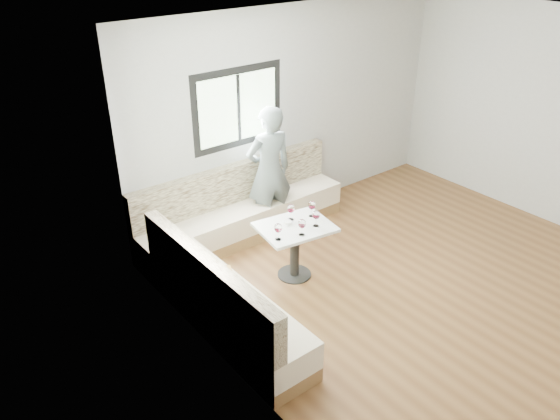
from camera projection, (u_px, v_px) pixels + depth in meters
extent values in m
cube|color=brown|center=(432.00, 286.00, 6.21)|extent=(5.00, 5.00, 0.01)
cube|color=white|center=(474.00, 32.00, 4.88)|extent=(5.00, 5.00, 0.01)
cube|color=#B7B7B2|center=(294.00, 113.00, 7.27)|extent=(5.00, 0.01, 2.80)
cube|color=#B7B7B2|center=(250.00, 258.00, 4.18)|extent=(0.01, 5.00, 2.80)
cube|color=black|center=(238.00, 108.00, 6.66)|extent=(1.30, 0.02, 1.00)
cube|color=black|center=(190.00, 188.00, 4.69)|extent=(0.02, 1.30, 1.00)
cube|color=brown|center=(244.00, 231.00, 7.14)|extent=(2.90, 0.55, 0.16)
cube|color=beige|center=(244.00, 216.00, 7.03)|extent=(2.90, 0.55, 0.29)
cube|color=beige|center=(234.00, 183.00, 6.99)|extent=(2.90, 0.14, 0.50)
cube|color=brown|center=(228.00, 322.00, 5.53)|extent=(0.55, 2.25, 0.16)
cube|color=beige|center=(227.00, 305.00, 5.42)|extent=(0.55, 2.25, 0.29)
cube|color=beige|center=(207.00, 280.00, 5.12)|extent=(0.14, 2.25, 0.50)
cube|color=tan|center=(216.00, 281.00, 5.44)|extent=(0.47, 0.47, 0.11)
cylinder|color=black|center=(294.00, 274.00, 6.40)|extent=(0.40, 0.40, 0.02)
cylinder|color=black|center=(295.00, 252.00, 6.25)|extent=(0.11, 0.11, 0.63)
cube|color=silver|center=(295.00, 227.00, 6.10)|extent=(0.89, 0.74, 0.04)
imported|color=#545F5F|center=(269.00, 171.00, 6.93)|extent=(0.68, 0.51, 1.72)
cylinder|color=white|center=(288.00, 222.00, 6.12)|extent=(0.09, 0.09, 0.03)
sphere|color=black|center=(288.00, 221.00, 6.13)|extent=(0.02, 0.02, 0.02)
sphere|color=black|center=(287.00, 222.00, 6.11)|extent=(0.02, 0.02, 0.02)
sphere|color=black|center=(289.00, 222.00, 6.11)|extent=(0.02, 0.02, 0.02)
cylinder|color=white|center=(278.00, 239.00, 5.83)|extent=(0.06, 0.06, 0.01)
cylinder|color=white|center=(278.00, 236.00, 5.81)|extent=(0.01, 0.01, 0.08)
ellipsoid|color=white|center=(278.00, 228.00, 5.76)|extent=(0.09, 0.09, 0.10)
cylinder|color=#480312|center=(278.00, 230.00, 5.77)|extent=(0.06, 0.06, 0.02)
cylinder|color=white|center=(302.00, 235.00, 5.91)|extent=(0.06, 0.06, 0.01)
cylinder|color=white|center=(302.00, 231.00, 5.89)|extent=(0.01, 0.01, 0.08)
ellipsoid|color=white|center=(302.00, 224.00, 5.84)|extent=(0.09, 0.09, 0.10)
cylinder|color=#480312|center=(302.00, 226.00, 5.86)|extent=(0.06, 0.06, 0.02)
cylinder|color=white|center=(316.00, 226.00, 6.08)|extent=(0.06, 0.06, 0.01)
cylinder|color=white|center=(316.00, 222.00, 6.06)|extent=(0.01, 0.01, 0.08)
ellipsoid|color=white|center=(316.00, 215.00, 6.02)|extent=(0.09, 0.09, 0.10)
cylinder|color=#480312|center=(316.00, 217.00, 6.03)|extent=(0.06, 0.06, 0.02)
cylinder|color=white|center=(291.00, 219.00, 6.21)|extent=(0.06, 0.06, 0.01)
cylinder|color=white|center=(291.00, 216.00, 6.19)|extent=(0.01, 0.01, 0.08)
ellipsoid|color=white|center=(291.00, 208.00, 6.15)|extent=(0.09, 0.09, 0.10)
cylinder|color=#480312|center=(291.00, 210.00, 6.16)|extent=(0.06, 0.06, 0.02)
cylinder|color=white|center=(311.00, 216.00, 6.28)|extent=(0.06, 0.06, 0.01)
cylinder|color=white|center=(312.00, 212.00, 6.26)|extent=(0.01, 0.01, 0.08)
ellipsoid|color=white|center=(312.00, 205.00, 6.22)|extent=(0.09, 0.09, 0.10)
cylinder|color=#480312|center=(312.00, 207.00, 6.23)|extent=(0.06, 0.06, 0.02)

